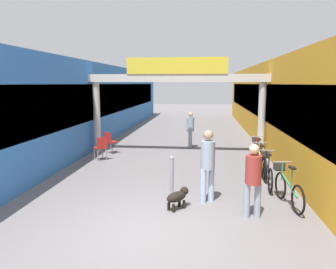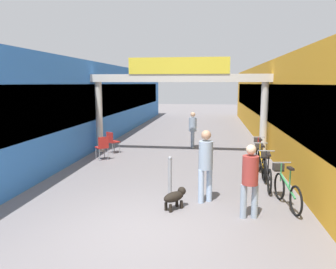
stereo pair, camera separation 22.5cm
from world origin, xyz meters
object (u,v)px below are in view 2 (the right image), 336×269
object	(u,v)px
bicycle_orange_third	(261,161)
bicycle_red_farthest	(259,153)
pedestrian_companion	(250,177)
cafe_chair_red_nearer	(103,146)
cafe_chair_red_farther	(112,140)
bollard_post_metal	(170,176)
bicycle_green_nearest	(286,187)
dog_on_leash	(175,196)
pedestrian_carrying_crate	(193,128)
pedestrian_with_dog	(206,161)
bicycle_black_second	(267,171)

from	to	relation	value
bicycle_orange_third	bicycle_red_farthest	size ratio (longest dim) A/B	1.00
pedestrian_companion	cafe_chair_red_nearer	size ratio (longest dim) A/B	1.80
bicycle_red_farthest	cafe_chair_red_farther	distance (m)	5.87
pedestrian_companion	bollard_post_metal	bearing A→B (deg)	149.53
bicycle_green_nearest	bicycle_orange_third	xyz separation A→B (m)	(-0.19, 2.66, 0.00)
cafe_chair_red_farther	dog_on_leash	bearing A→B (deg)	-60.12
dog_on_leash	bollard_post_metal	bearing A→B (deg)	106.11
dog_on_leash	bollard_post_metal	world-z (taller)	bollard_post_metal
pedestrian_carrying_crate	bicycle_green_nearest	bearing A→B (deg)	-68.96
dog_on_leash	bicycle_orange_third	size ratio (longest dim) A/B	0.38
pedestrian_with_dog	dog_on_leash	xyz separation A→B (m)	(-0.67, -0.54, -0.72)
bicycle_black_second	cafe_chair_red_nearer	xyz separation A→B (m)	(-5.60, 2.53, 0.10)
bicycle_orange_third	bollard_post_metal	size ratio (longest dim) A/B	1.59
cafe_chair_red_nearer	pedestrian_carrying_crate	bearing A→B (deg)	41.12
bicycle_orange_third	cafe_chair_red_farther	bearing A→B (deg)	156.37
cafe_chair_red_nearer	dog_on_leash	bearing A→B (deg)	-54.06
pedestrian_with_dog	bicycle_red_farthest	distance (m)	4.34
cafe_chair_red_farther	bicycle_green_nearest	bearing A→B (deg)	-41.34
bicycle_black_second	cafe_chair_red_farther	bearing A→B (deg)	146.42
bicycle_red_farthest	bollard_post_metal	size ratio (longest dim) A/B	1.59
pedestrian_companion	cafe_chair_red_farther	xyz separation A→B (m)	(-4.89, 6.00, -0.37)
pedestrian_with_dog	bicycle_green_nearest	world-z (taller)	pedestrian_with_dog
pedestrian_with_dog	bollard_post_metal	xyz separation A→B (m)	(-0.89, 0.24, -0.48)
pedestrian_carrying_crate	bicycle_black_second	bearing A→B (deg)	-65.94
bicycle_orange_third	cafe_chair_red_farther	distance (m)	6.15
pedestrian_companion	bicycle_red_farthest	world-z (taller)	pedestrian_companion
pedestrian_with_dog	bollard_post_metal	world-z (taller)	pedestrian_with_dog
bicycle_green_nearest	bicycle_orange_third	distance (m)	2.66
bicycle_black_second	bicycle_orange_third	distance (m)	1.26
pedestrian_carrying_crate	dog_on_leash	bearing A→B (deg)	-89.67
bicycle_red_farthest	pedestrian_with_dog	bearing A→B (deg)	-114.69
pedestrian_companion	cafe_chair_red_farther	size ratio (longest dim) A/B	1.80
pedestrian_with_dog	pedestrian_carrying_crate	bearing A→B (deg)	95.98
pedestrian_companion	bicycle_green_nearest	distance (m)	1.36
bicycle_red_farthest	bicycle_black_second	bearing A→B (deg)	-92.78
pedestrian_with_dog	bicycle_green_nearest	xyz separation A→B (m)	(1.88, 0.04, -0.58)
pedestrian_with_dog	bicycle_green_nearest	size ratio (longest dim) A/B	1.05
bicycle_green_nearest	bicycle_orange_third	bearing A→B (deg)	94.03
cafe_chair_red_nearer	pedestrian_with_dog	bearing A→B (deg)	-45.24
bicycle_green_nearest	bicycle_black_second	bearing A→B (deg)	98.39
bicycle_black_second	bicycle_orange_third	bearing A→B (deg)	89.18
bicycle_red_farthest	cafe_chair_red_nearer	distance (m)	5.72
pedestrian_with_dog	dog_on_leash	bearing A→B (deg)	-141.14
bicycle_green_nearest	cafe_chair_red_nearer	bearing A→B (deg)	145.97
bicycle_black_second	bollard_post_metal	bearing A→B (deg)	-155.21
bicycle_green_nearest	pedestrian_with_dog	bearing A→B (deg)	-178.86
pedestrian_with_dog	pedestrian_carrying_crate	world-z (taller)	pedestrian_with_dog
pedestrian_with_dog	bicycle_black_second	size ratio (longest dim) A/B	1.05
pedestrian_with_dog	cafe_chair_red_nearer	xyz separation A→B (m)	(-3.93, 3.96, -0.48)
pedestrian_companion	bicycle_black_second	xyz separation A→B (m)	(0.72, 2.27, -0.47)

